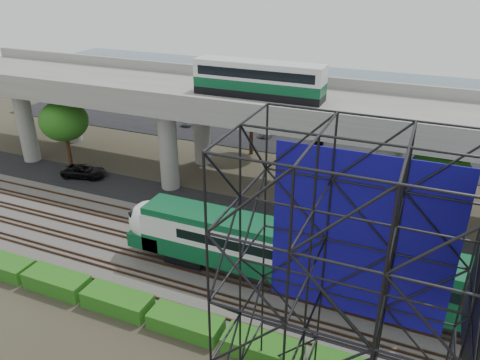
% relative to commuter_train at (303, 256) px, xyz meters
% --- Properties ---
extents(ground, '(140.00, 140.00, 0.00)m').
position_rel_commuter_train_xyz_m(ground, '(-6.41, -2.00, -2.88)').
color(ground, '#474233').
rests_on(ground, ground).
extents(ballast_bed, '(90.00, 12.00, 0.20)m').
position_rel_commuter_train_xyz_m(ballast_bed, '(-6.41, 0.00, -2.78)').
color(ballast_bed, slate).
rests_on(ballast_bed, ground).
extents(service_road, '(90.00, 5.00, 0.08)m').
position_rel_commuter_train_xyz_m(service_road, '(-6.41, 8.50, -2.84)').
color(service_road, black).
rests_on(service_road, ground).
extents(parking_lot, '(90.00, 18.00, 0.08)m').
position_rel_commuter_train_xyz_m(parking_lot, '(-6.41, 32.00, -2.84)').
color(parking_lot, black).
rests_on(parking_lot, ground).
extents(harbor_water, '(140.00, 40.00, 0.03)m').
position_rel_commuter_train_xyz_m(harbor_water, '(-6.41, 54.00, -2.87)').
color(harbor_water, '#3F5D68').
rests_on(harbor_water, ground).
extents(rail_tracks, '(90.00, 9.52, 0.16)m').
position_rel_commuter_train_xyz_m(rail_tracks, '(-6.41, -0.00, -2.60)').
color(rail_tracks, '#472D1E').
rests_on(rail_tracks, ballast_bed).
extents(commuter_train, '(29.30, 3.06, 4.30)m').
position_rel_commuter_train_xyz_m(commuter_train, '(0.00, 0.00, 0.00)').
color(commuter_train, black).
rests_on(commuter_train, rail_tracks).
extents(overpass, '(80.00, 12.00, 12.40)m').
position_rel_commuter_train_xyz_m(overpass, '(-6.57, 14.00, 5.33)').
color(overpass, '#9E9B93').
rests_on(overpass, ground).
extents(scaffold_tower, '(9.36, 6.36, 15.00)m').
position_rel_commuter_train_xyz_m(scaffold_tower, '(4.29, -9.98, 4.59)').
color(scaffold_tower, black).
rests_on(scaffold_tower, ground).
extents(hedge_strip, '(34.60, 1.80, 1.20)m').
position_rel_commuter_train_xyz_m(hedge_strip, '(-5.40, -6.30, -2.32)').
color(hedge_strip, '#1E5D15').
rests_on(hedge_strip, ground).
extents(trees, '(40.94, 16.94, 7.69)m').
position_rel_commuter_train_xyz_m(trees, '(-11.08, 14.17, 2.69)').
color(trees, '#382314').
rests_on(trees, ground).
extents(suv, '(4.92, 3.12, 1.27)m').
position_rel_commuter_train_xyz_m(suv, '(-25.93, 9.09, -2.17)').
color(suv, black).
rests_on(suv, service_road).
extents(parked_cars, '(37.73, 9.51, 1.32)m').
position_rel_commuter_train_xyz_m(parked_cars, '(-5.82, 31.38, -2.19)').
color(parked_cars, silver).
rests_on(parked_cars, parking_lot).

